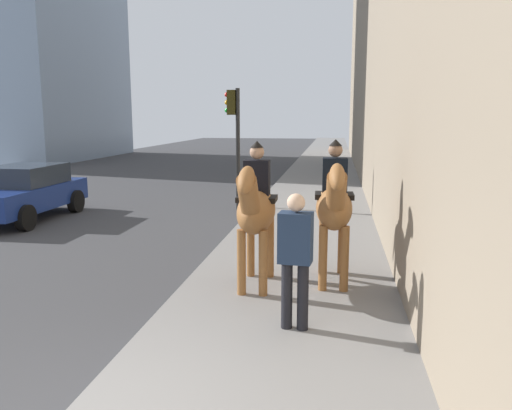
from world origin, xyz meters
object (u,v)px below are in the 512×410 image
mounted_horse_far (334,205)px  car_near_lane (24,192)px  pedestrian_greeting (295,252)px  mounted_horse_near (256,209)px  traffic_light_near_curb (235,129)px

mounted_horse_far → car_near_lane: (4.42, 8.16, -0.62)m
pedestrian_greeting → car_near_lane: pedestrian_greeting is taller
mounted_horse_near → car_near_lane: bearing=-125.4°
pedestrian_greeting → car_near_lane: bearing=56.7°
mounted_horse_near → car_near_lane: mounted_horse_near is taller
mounted_horse_far → pedestrian_greeting: bearing=-15.4°
car_near_lane → traffic_light_near_curb: (2.31, -5.26, 1.62)m
pedestrian_greeting → traffic_light_near_curb: traffic_light_near_curb is taller
mounted_horse_near → car_near_lane: 8.50m
car_near_lane → traffic_light_near_curb: size_ratio=1.13×
mounted_horse_far → pedestrian_greeting: (-1.87, 0.45, -0.27)m
mounted_horse_far → traffic_light_near_curb: traffic_light_near_curb is taller
mounted_horse_near → mounted_horse_far: mounted_horse_far is taller
mounted_horse_far → pedestrian_greeting: mounted_horse_far is taller
mounted_horse_near → traffic_light_near_curb: size_ratio=0.64×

